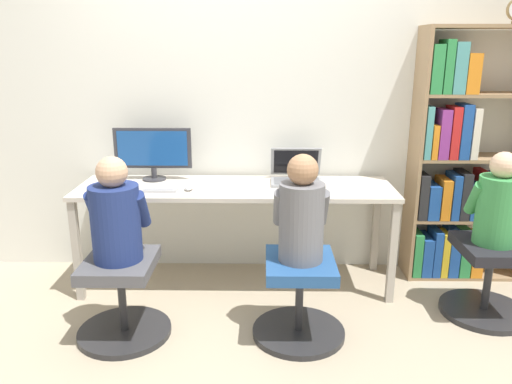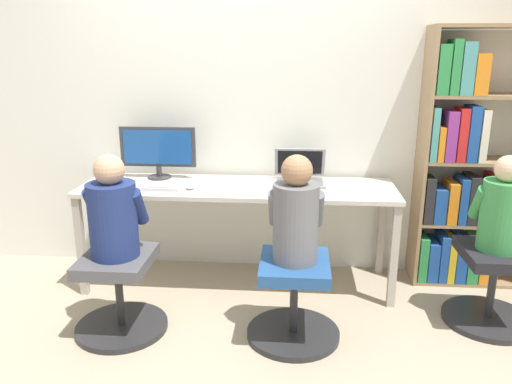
# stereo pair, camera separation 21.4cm
# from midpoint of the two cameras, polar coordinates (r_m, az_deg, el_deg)

# --- Properties ---
(ground_plane) EXTENTS (14.00, 14.00, 0.00)m
(ground_plane) POSITION_cam_midpoint_polar(r_m,az_deg,el_deg) (3.50, -0.82, -12.49)
(ground_plane) COLOR tan
(wall_back) EXTENTS (10.00, 0.05, 2.60)m
(wall_back) POSITION_cam_midpoint_polar(r_m,az_deg,el_deg) (3.75, 0.11, 10.40)
(wall_back) COLOR silver
(wall_back) RESTS_ON ground_plane
(desk) EXTENTS (2.20, 0.60, 0.74)m
(desk) POSITION_cam_midpoint_polar(r_m,az_deg,el_deg) (3.52, -0.38, -0.43)
(desk) COLOR beige
(desk) RESTS_ON ground_plane
(desktop_monitor) EXTENTS (0.56, 0.17, 0.38)m
(desktop_monitor) POSITION_cam_midpoint_polar(r_m,az_deg,el_deg) (3.71, -9.54, 4.69)
(desktop_monitor) COLOR #333338
(desktop_monitor) RESTS_ON desk
(laptop) EXTENTS (0.37, 0.33, 0.24)m
(laptop) POSITION_cam_midpoint_polar(r_m,az_deg,el_deg) (3.59, 6.71, 1.82)
(laptop) COLOR gray
(laptop) RESTS_ON desk
(keyboard) EXTENTS (0.45, 0.16, 0.03)m
(keyboard) POSITION_cam_midpoint_polar(r_m,az_deg,el_deg) (3.50, -10.60, 0.63)
(keyboard) COLOR #B2B2B7
(keyboard) RESTS_ON desk
(computer_mouse_by_keyboard) EXTENTS (0.06, 0.10, 0.04)m
(computer_mouse_by_keyboard) POSITION_cam_midpoint_polar(r_m,az_deg,el_deg) (3.43, -5.72, 0.65)
(computer_mouse_by_keyboard) COLOR silver
(computer_mouse_by_keyboard) RESTS_ON desk
(office_chair_left) EXTENTS (0.56, 0.56, 0.49)m
(office_chair_left) POSITION_cam_midpoint_polar(r_m,az_deg,el_deg) (3.16, -13.47, -11.12)
(office_chair_left) COLOR #262628
(office_chair_left) RESTS_ON ground_plane
(office_chair_right) EXTENTS (0.56, 0.56, 0.49)m
(office_chair_right) POSITION_cam_midpoint_polar(r_m,az_deg,el_deg) (3.03, 6.42, -12.01)
(office_chair_right) COLOR #262628
(office_chair_right) RESTS_ON ground_plane
(person_at_monitor) EXTENTS (0.34, 0.30, 0.61)m
(person_at_monitor) POSITION_cam_midpoint_polar(r_m,az_deg,el_deg) (2.97, -14.08, -2.35)
(person_at_monitor) COLOR navy
(person_at_monitor) RESTS_ON office_chair_left
(person_at_laptop) EXTENTS (0.32, 0.29, 0.62)m
(person_at_laptop) POSITION_cam_midpoint_polar(r_m,az_deg,el_deg) (2.83, 6.74, -2.65)
(person_at_laptop) COLOR slate
(person_at_laptop) RESTS_ON office_chair_right
(bookshelf) EXTENTS (0.84, 0.30, 1.83)m
(bookshelf) POSITION_cam_midpoint_polar(r_m,az_deg,el_deg) (3.85, 24.29, 1.68)
(bookshelf) COLOR #997A56
(bookshelf) RESTS_ON ground_plane
(office_chair_side) EXTENTS (0.56, 0.56, 0.49)m
(office_chair_side) POSITION_cam_midpoint_polar(r_m,az_deg,el_deg) (3.53, 26.99, -9.50)
(office_chair_side) COLOR #262628
(office_chair_side) RESTS_ON ground_plane
(person_near_shelf) EXTENTS (0.32, 0.28, 0.58)m
(person_near_shelf) POSITION_cam_midpoint_polar(r_m,az_deg,el_deg) (3.37, 28.03, -1.77)
(person_near_shelf) COLOR #388C47
(person_near_shelf) RESTS_ON office_chair_side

